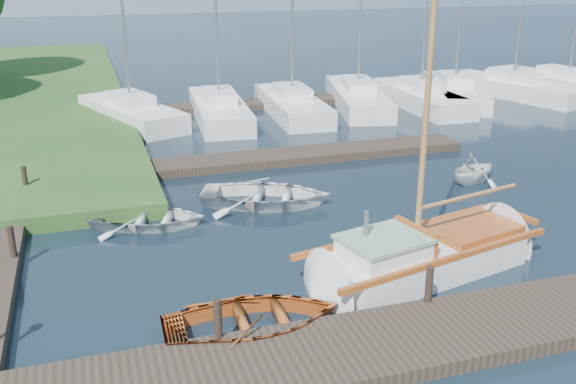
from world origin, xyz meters
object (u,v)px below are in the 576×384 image
object	(u,v)px
tender_d	(474,166)
marina_boat_4	(420,96)
mooring_post_4	(12,242)
sailboat	(427,257)
mooring_post_1	(218,319)
tender_c	(265,192)
marina_boat_5	(454,90)
marina_boat_2	(292,103)
marina_boat_6	(513,86)
tender_a	(148,215)
marina_boat_3	(358,95)
mooring_post_2	(429,284)
marina_boat_1	(219,108)
marina_boat_7	(568,83)
dinghy	(254,315)
mooring_post_5	(25,179)
marina_boat_0	(131,111)

from	to	relation	value
tender_d	marina_boat_4	size ratio (longest dim) A/B	0.19
mooring_post_4	sailboat	xyz separation A→B (m)	(9.50, -3.18, -0.36)
mooring_post_1	tender_c	distance (m)	7.90
tender_c	marina_boat_5	size ratio (longest dim) A/B	0.39
tender_c	marina_boat_2	world-z (taller)	marina_boat_2
marina_boat_6	mooring_post_4	bearing A→B (deg)	103.34
tender_a	marina_boat_3	world-z (taller)	marina_boat_3
mooring_post_1	tender_d	size ratio (longest dim) A/B	0.38
sailboat	marina_boat_3	world-z (taller)	marina_boat_3
mooring_post_2	marina_boat_1	size ratio (longest dim) A/B	0.08
marina_boat_3	mooring_post_1	bearing A→B (deg)	163.36
mooring_post_1	marina_boat_7	xyz separation A→B (m)	(24.13, 19.09, -0.13)
marina_boat_4	marina_boat_7	bearing A→B (deg)	-85.33
dinghy	marina_boat_7	bearing A→B (deg)	-49.79
tender_a	marina_boat_5	xyz separation A→B (m)	(17.60, 12.65, 0.23)
marina_boat_2	marina_boat_3	distance (m)	3.86
mooring_post_2	tender_d	distance (m)	9.22
mooring_post_5	marina_boat_4	size ratio (longest dim) A/B	0.07
tender_d	marina_boat_6	bearing A→B (deg)	-58.92
tender_c	marina_boat_6	world-z (taller)	marina_boat_6
mooring_post_4	marina_boat_6	bearing A→B (deg)	30.06
sailboat	dinghy	size ratio (longest dim) A/B	2.70
mooring_post_4	marina_boat_6	xyz separation A→B (m)	(24.58, 14.22, -0.14)
marina_boat_5	marina_boat_6	distance (m)	3.59
mooring_post_1	marina_boat_7	distance (m)	30.77
tender_c	mooring_post_2	bearing A→B (deg)	-145.76
mooring_post_4	marina_boat_0	world-z (taller)	marina_boat_0
mooring_post_1	marina_boat_3	size ratio (longest dim) A/B	0.07
sailboat	marina_boat_4	bearing A→B (deg)	48.53
marina_boat_2	marina_boat_0	bearing A→B (deg)	89.26
marina_boat_5	sailboat	bearing A→B (deg)	168.07
mooring_post_1	marina_boat_7	size ratio (longest dim) A/B	0.06
mooring_post_2	mooring_post_4	bearing A→B (deg)	149.53
marina_boat_1	marina_boat_7	bearing A→B (deg)	-84.18
mooring_post_4	marina_boat_5	world-z (taller)	marina_boat_5
marina_boat_7	marina_boat_0	bearing A→B (deg)	76.57
mooring_post_1	mooring_post_2	size ratio (longest dim) A/B	1.00
marina_boat_0	marina_boat_3	xyz separation A→B (m)	(11.40, 0.17, -0.01)
tender_c	marina_boat_4	xyz separation A→B (m)	(11.44, 11.14, 0.16)
mooring_post_1	mooring_post_5	distance (m)	10.77
marina_boat_3	marina_boat_1	bearing A→B (deg)	109.18
mooring_post_2	mooring_post_1	bearing A→B (deg)	180.00
sailboat	dinghy	xyz separation A→B (m)	(-4.68, -1.36, 0.03)
marina_boat_0	marina_boat_4	world-z (taller)	marina_boat_4
marina_boat_1	marina_boat_3	bearing A→B (deg)	-79.60
marina_boat_5	mooring_post_4	bearing A→B (deg)	145.67
mooring_post_5	dinghy	xyz separation A→B (m)	(4.82, -9.55, -0.32)
marina_boat_4	marina_boat_7	xyz separation A→B (m)	(9.69, 0.65, -0.00)
marina_boat_2	marina_boat_4	world-z (taller)	marina_boat_2
marina_boat_7	marina_boat_2	bearing A→B (deg)	78.34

